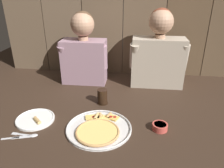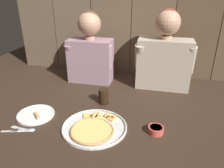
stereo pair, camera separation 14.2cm
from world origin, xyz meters
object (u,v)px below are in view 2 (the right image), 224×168
pizza_tray (94,128)px  diner_right (165,53)px  diner_left (90,49)px  drinking_glass (103,96)px  dinner_plate (36,114)px  dipping_bowl (156,129)px

pizza_tray → diner_right: size_ratio=0.62×
diner_right → diner_left: bearing=180.0°
drinking_glass → diner_right: bearing=42.8°
diner_right → drinking_glass: bearing=-137.2°
drinking_glass → diner_left: 0.48m
dinner_plate → dipping_bowl: 0.77m
pizza_tray → dinner_plate: 0.41m
pizza_tray → diner_right: 0.83m
diner_left → dipping_bowl: bearing=-47.4°
pizza_tray → dinner_plate: bearing=172.4°
dinner_plate → drinking_glass: bearing=34.6°
drinking_glass → diner_left: (-0.21, 0.37, 0.23)m
pizza_tray → dipping_bowl: 0.36m
pizza_tray → drinking_glass: drinking_glass is taller
diner_left → diner_right: size_ratio=0.95×
drinking_glass → diner_right: diner_right is taller
drinking_glass → dinner_plate: bearing=-145.4°
diner_left → diner_right: diner_right is taller
pizza_tray → dinner_plate: dinner_plate is taller
diner_left → pizza_tray: bearing=-71.2°
diner_left → diner_right: 0.61m
pizza_tray → diner_left: bearing=108.8°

